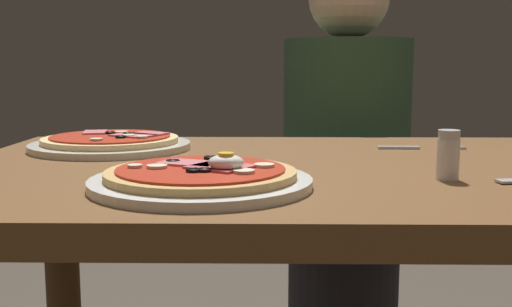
{
  "coord_description": "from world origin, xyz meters",
  "views": [
    {
      "loc": [
        -0.09,
        -0.94,
        0.92
      ],
      "look_at": [
        -0.1,
        -0.09,
        0.8
      ],
      "focal_mm": 43.27,
      "sensor_mm": 36.0,
      "label": 1
    }
  ],
  "objects_px": {
    "dining_table": "(321,249)",
    "salt_shaker": "(448,155)",
    "fork": "(414,148)",
    "diner_person": "(345,204)",
    "pizza_across_left": "(111,143)",
    "pizza_foreground": "(202,178)"
  },
  "relations": [
    {
      "from": "pizza_across_left",
      "to": "dining_table",
      "type": "bearing_deg",
      "value": -24.28
    },
    {
      "from": "pizza_across_left",
      "to": "diner_person",
      "type": "xyz_separation_m",
      "value": [
        0.49,
        0.46,
        -0.22
      ]
    },
    {
      "from": "dining_table",
      "to": "fork",
      "type": "height_order",
      "value": "fork"
    },
    {
      "from": "fork",
      "to": "diner_person",
      "type": "xyz_separation_m",
      "value": [
        -0.07,
        0.45,
        -0.21
      ]
    },
    {
      "from": "fork",
      "to": "diner_person",
      "type": "height_order",
      "value": "diner_person"
    },
    {
      "from": "fork",
      "to": "salt_shaker",
      "type": "xyz_separation_m",
      "value": [
        -0.03,
        -0.3,
        0.03
      ]
    },
    {
      "from": "salt_shaker",
      "to": "fork",
      "type": "bearing_deg",
      "value": 84.75
    },
    {
      "from": "dining_table",
      "to": "pizza_across_left",
      "type": "xyz_separation_m",
      "value": [
        -0.37,
        0.17,
        0.15
      ]
    },
    {
      "from": "dining_table",
      "to": "salt_shaker",
      "type": "xyz_separation_m",
      "value": [
        0.15,
        -0.12,
        0.17
      ]
    },
    {
      "from": "fork",
      "to": "diner_person",
      "type": "bearing_deg",
      "value": 98.4
    },
    {
      "from": "fork",
      "to": "salt_shaker",
      "type": "distance_m",
      "value": 0.3
    },
    {
      "from": "dining_table",
      "to": "pizza_across_left",
      "type": "bearing_deg",
      "value": 155.72
    },
    {
      "from": "pizza_foreground",
      "to": "salt_shaker",
      "type": "bearing_deg",
      "value": 9.97
    },
    {
      "from": "pizza_foreground",
      "to": "pizza_across_left",
      "type": "height_order",
      "value": "pizza_foreground"
    },
    {
      "from": "salt_shaker",
      "to": "diner_person",
      "type": "xyz_separation_m",
      "value": [
        -0.04,
        0.75,
        -0.24
      ]
    },
    {
      "from": "salt_shaker",
      "to": "diner_person",
      "type": "distance_m",
      "value": 0.78
    },
    {
      "from": "fork",
      "to": "salt_shaker",
      "type": "relative_size",
      "value": 2.35
    },
    {
      "from": "fork",
      "to": "dining_table",
      "type": "bearing_deg",
      "value": -135.82
    },
    {
      "from": "pizza_foreground",
      "to": "pizza_across_left",
      "type": "distance_m",
      "value": 0.4
    },
    {
      "from": "pizza_across_left",
      "to": "diner_person",
      "type": "bearing_deg",
      "value": 43.22
    },
    {
      "from": "pizza_across_left",
      "to": "fork",
      "type": "height_order",
      "value": "pizza_across_left"
    },
    {
      "from": "dining_table",
      "to": "diner_person",
      "type": "height_order",
      "value": "diner_person"
    }
  ]
}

